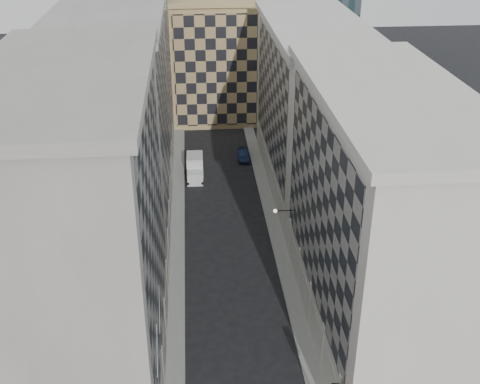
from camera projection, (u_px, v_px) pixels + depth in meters
sidewalk_west at (178, 237)px, 63.57m from camera, size 1.50×100.00×0.15m
sidewalk_east at (276, 233)px, 64.35m from camera, size 1.50×100.00×0.15m
bldg_left_a at (84, 241)px, 40.94m from camera, size 10.80×22.80×23.70m
bldg_left_b at (117, 129)px, 60.63m from camera, size 10.80×22.80×22.70m
bldg_left_c at (133, 73)px, 80.33m from camera, size 10.80×22.80×21.70m
bldg_right_a at (377, 217)px, 46.78m from camera, size 10.80×26.80×20.70m
bldg_right_b at (312, 108)px, 70.89m from camera, size 10.80×28.80×19.70m
tan_block at (224, 56)px, 93.33m from camera, size 16.80×14.80×18.80m
flagpoles_left at (158, 329)px, 38.64m from camera, size 0.10×6.33×2.33m
bracket_lamp at (277, 211)px, 56.16m from camera, size 1.98×0.36×0.36m
box_truck at (195, 168)px, 76.21m from camera, size 2.11×5.03×2.74m
dark_car at (243, 154)px, 81.40m from camera, size 1.55×4.13×1.35m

